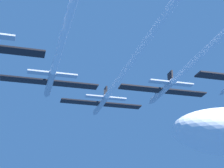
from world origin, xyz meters
The scene contains 3 objects.
jet_lead centered at (0.62, -13.20, 0.23)m, with size 15.02×48.18×2.49m.
jet_left_wing centered at (-9.72, -20.13, -0.31)m, with size 15.02×43.03×2.49m.
jet_right_wing centered at (8.92, -20.67, 0.06)m, with size 15.02×43.47×2.49m.
Camera 1 is at (-14.07, -63.32, -22.66)m, focal length 60.03 mm.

